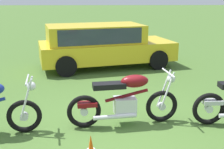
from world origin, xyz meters
The scene contains 3 objects.
ground_plane centered at (0.00, 0.00, 0.00)m, with size 120.00×120.00×0.00m, color #476B2D.
motorcycle_maroon centered at (0.11, 0.14, 0.49)m, with size 2.12×0.72×1.02m.
car_yellow centered at (-0.37, 4.65, 0.84)m, with size 4.73×2.90×1.43m.
Camera 1 is at (-0.28, -4.86, 2.41)m, focal length 45.89 mm.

